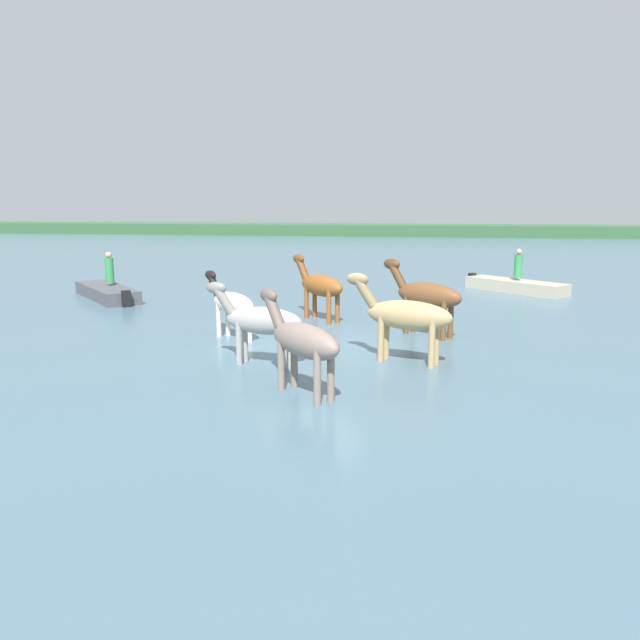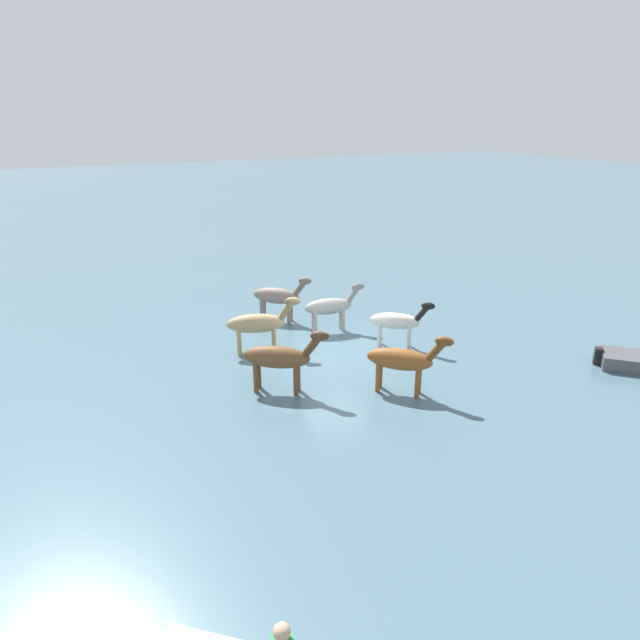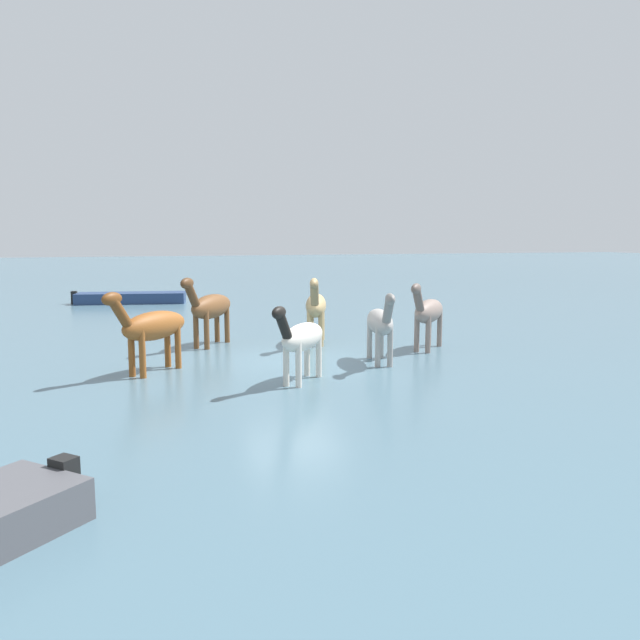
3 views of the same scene
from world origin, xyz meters
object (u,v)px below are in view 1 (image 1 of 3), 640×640
horse_dun_straggler (232,303)px  horse_rear_stallion (260,321)px  horse_pinto_flank (426,295)px  boat_skiff_near (107,294)px  person_boatman_standing (518,264)px  person_helmsman_aft (109,269)px  horse_lead (302,340)px  boat_dinghy_port (515,288)px  horse_dark_mare (320,286)px  horse_chestnut_trailing (405,315)px

horse_dun_straggler → horse_rear_stallion: bearing=160.6°
horse_pinto_flank → horse_rear_stallion: size_ratio=0.99×
horse_dun_straggler → boat_skiff_near: (-6.81, 5.98, -0.81)m
horse_pinto_flank → horse_rear_stallion: bearing=81.1°
boat_skiff_near → person_boatman_standing: person_boatman_standing is taller
horse_rear_stallion → person_helmsman_aft: bearing=-35.2°
horse_dun_straggler → person_boatman_standing: bearing=-90.5°
horse_lead → horse_rear_stallion: (-1.34, 1.99, -0.05)m
boat_dinghy_port → horse_rear_stallion: bearing=-78.7°
boat_dinghy_port → boat_skiff_near: (-15.75, -4.37, 0.00)m
horse_lead → person_boatman_standing: horse_lead is taller
horse_dark_mare → person_boatman_standing: 10.19m
boat_skiff_near → person_helmsman_aft: bearing=-49.0°
person_boatman_standing → horse_rear_stallion: bearing=-120.6°
horse_chestnut_trailing → person_helmsman_aft: 13.95m
horse_pinto_flank → horse_rear_stallion: 5.28m
horse_dun_straggler → boat_dinghy_port: horse_dun_straggler is taller
horse_dun_straggler → horse_chestnut_trailing: (4.65, -1.74, 0.13)m
horse_lead → boat_skiff_near: bearing=-4.2°
horse_dun_straggler → person_boatman_standing: 13.74m
horse_dark_mare → horse_chestnut_trailing: bearing=164.8°
person_boatman_standing → horse_dark_mare: bearing=-134.1°
horse_rear_stallion → boat_dinghy_port: size_ratio=0.61×
horse_dun_straggler → horse_chestnut_trailing: horse_chestnut_trailing is taller
boat_dinghy_port → person_boatman_standing: person_boatman_standing is taller
boat_skiff_near → boat_dinghy_port: bearing=-119.0°
horse_pinto_flank → boat_dinghy_port: size_ratio=0.60×
horse_rear_stallion → person_boatman_standing: bearing=-109.3°
horse_pinto_flank → boat_dinghy_port: bearing=-76.6°
horse_pinto_flank → person_helmsman_aft: size_ratio=2.00×
horse_lead → boat_dinghy_port: (6.17, 14.79, -0.90)m
horse_chestnut_trailing → boat_skiff_near: (-11.46, 7.72, -0.95)m
horse_pinto_flank → boat_skiff_near: (-11.97, 4.69, -0.97)m
horse_pinto_flank → boat_skiff_near: size_ratio=0.60×
horse_dark_mare → horse_pinto_flank: bearing=-163.3°
horse_rear_stallion → boat_dinghy_port: bearing=-109.0°
horse_dark_mare → person_helmsman_aft: bearing=24.9°
horse_dark_mare → horse_rear_stallion: horse_dark_mare is taller
horse_dark_mare → horse_chestnut_trailing: size_ratio=0.81×
horse_lead → person_helmsman_aft: size_ratio=1.75×
boat_dinghy_port → person_boatman_standing: (0.07, 0.02, 0.96)m
horse_dark_mare → person_helmsman_aft: 9.28m
horse_pinto_flank → person_helmsman_aft: bearing=13.6°
horse_dun_straggler → boat_skiff_near: 9.10m
horse_lead → horse_dun_straggler: bearing=-14.9°
boat_skiff_near → horse_dark_mare: bearing=-153.1°
horse_dun_straggler → horse_lead: bearing=162.4°
horse_lead → horse_chestnut_trailing: (1.89, 2.69, 0.05)m
horse_lead → boat_dinghy_port: size_ratio=0.53×
horse_chestnut_trailing → person_boatman_standing: bearing=-90.8°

